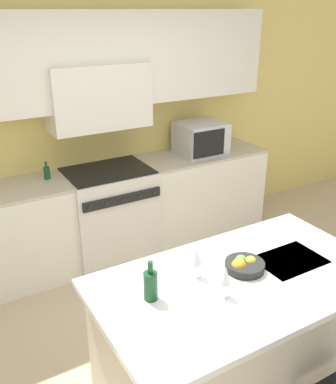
% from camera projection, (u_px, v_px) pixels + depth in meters
% --- Properties ---
extents(ground_plane, '(10.00, 10.00, 0.00)m').
position_uv_depth(ground_plane, '(211.00, 366.00, 3.13)').
color(ground_plane, tan).
extents(back_cabinetry, '(10.00, 0.46, 2.70)m').
position_uv_depth(back_cabinetry, '(93.00, 99.00, 4.14)').
color(back_cabinetry, '#DBC166').
rests_on(back_cabinetry, ground_plane).
extents(back_counter, '(3.65, 0.62, 0.94)m').
position_uv_depth(back_counter, '(109.00, 213.00, 4.39)').
color(back_counter, silver).
rests_on(back_counter, ground_plane).
extents(range_stove, '(0.85, 0.70, 0.95)m').
position_uv_depth(range_stove, '(110.00, 214.00, 4.37)').
color(range_stove, beige).
rests_on(range_stove, ground_plane).
extents(microwave, '(0.49, 0.44, 0.34)m').
position_uv_depth(microwave, '(201.00, 138.00, 4.65)').
color(microwave, '#B7B7BC').
rests_on(microwave, back_counter).
extents(kitchen_island, '(1.81, 1.01, 0.90)m').
position_uv_depth(kitchen_island, '(237.00, 335.00, 2.79)').
color(kitchen_island, beige).
rests_on(kitchen_island, ground_plane).
extents(wine_bottle, '(0.08, 0.08, 0.24)m').
position_uv_depth(wine_bottle, '(151.00, 285.00, 2.39)').
color(wine_bottle, '#194723').
rests_on(wine_bottle, kitchen_island).
extents(wine_glass_near, '(0.07, 0.07, 0.20)m').
position_uv_depth(wine_glass_near, '(225.00, 276.00, 2.39)').
color(wine_glass_near, white).
rests_on(wine_glass_near, kitchen_island).
extents(wine_glass_far, '(0.07, 0.07, 0.20)m').
position_uv_depth(wine_glass_far, '(197.00, 257.00, 2.57)').
color(wine_glass_far, white).
rests_on(wine_glass_far, kitchen_island).
extents(fruit_bowl, '(0.25, 0.25, 0.09)m').
position_uv_depth(fruit_bowl, '(244.00, 265.00, 2.68)').
color(fruit_bowl, black).
rests_on(fruit_bowl, kitchen_island).
extents(oil_bottle_on_counter, '(0.06, 0.06, 0.17)m').
position_uv_depth(oil_bottle_on_counter, '(47.00, 172.00, 3.98)').
color(oil_bottle_on_counter, '#194723').
rests_on(oil_bottle_on_counter, back_counter).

